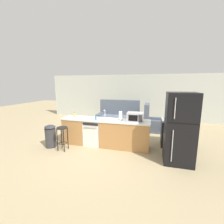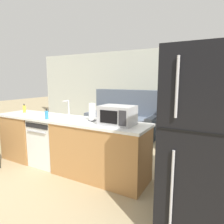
% 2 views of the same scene
% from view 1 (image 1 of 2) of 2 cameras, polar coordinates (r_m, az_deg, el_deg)
% --- Properties ---
extents(ground_plane, '(24.00, 24.00, 0.00)m').
position_cam_1_polar(ground_plane, '(5.28, -4.22, -12.25)').
color(ground_plane, tan).
extents(wall_back, '(10.00, 0.06, 2.60)m').
position_cam_1_polar(wall_back, '(8.91, 6.62, 5.66)').
color(wall_back, beige).
rests_on(wall_back, ground_plane).
extents(kitchen_counter, '(2.94, 0.66, 0.90)m').
position_cam_1_polar(kitchen_counter, '(5.06, -1.70, -8.17)').
color(kitchen_counter, '#B77F47').
rests_on(kitchen_counter, ground_plane).
extents(dishwasher, '(0.58, 0.61, 0.84)m').
position_cam_1_polar(dishwasher, '(5.21, -6.90, -7.65)').
color(dishwasher, white).
rests_on(dishwasher, ground_plane).
extents(stove_range, '(0.76, 0.68, 0.90)m').
position_cam_1_polar(stove_range, '(5.41, 22.25, -7.35)').
color(stove_range, black).
rests_on(stove_range, ground_plane).
extents(refrigerator, '(0.72, 0.73, 1.84)m').
position_cam_1_polar(refrigerator, '(4.24, 24.38, -5.71)').
color(refrigerator, black).
rests_on(refrigerator, ground_plane).
extents(microwave, '(0.50, 0.37, 0.28)m').
position_cam_1_polar(microwave, '(4.71, 8.85, -1.85)').
color(microwave, '#B7B7BC').
rests_on(microwave, kitchen_counter).
extents(sink_faucet, '(0.07, 0.18, 0.30)m').
position_cam_1_polar(sink_faucet, '(5.03, -2.78, -1.05)').
color(sink_faucet, silver).
rests_on(sink_faucet, kitchen_counter).
extents(paper_towel_roll, '(0.14, 0.14, 0.28)m').
position_cam_1_polar(paper_towel_roll, '(4.84, 3.22, -1.44)').
color(paper_towel_roll, '#4C4C51').
rests_on(paper_towel_roll, kitchen_counter).
extents(soap_bottle, '(0.06, 0.06, 0.18)m').
position_cam_1_polar(soap_bottle, '(4.82, -6.17, -2.32)').
color(soap_bottle, '#338CCC').
rests_on(soap_bottle, kitchen_counter).
extents(dish_soap_bottle, '(0.06, 0.06, 0.18)m').
position_cam_1_polar(dish_soap_bottle, '(5.46, -14.16, -1.07)').
color(dish_soap_bottle, yellow).
rests_on(dish_soap_bottle, kitchen_counter).
extents(kettle, '(0.21, 0.17, 0.19)m').
position_cam_1_polar(kettle, '(5.39, 20.73, -1.45)').
color(kettle, black).
rests_on(kettle, stove_range).
extents(bar_stool, '(0.32, 0.32, 0.74)m').
position_cam_1_polar(bar_stool, '(4.93, -18.41, -7.80)').
color(bar_stool, black).
rests_on(bar_stool, ground_plane).
extents(trash_bin, '(0.35, 0.35, 0.74)m').
position_cam_1_polar(trash_bin, '(5.35, -22.37, -8.39)').
color(trash_bin, '#333338').
rests_on(trash_bin, ground_plane).
extents(couch, '(2.01, 0.92, 1.27)m').
position_cam_1_polar(couch, '(7.46, 2.56, -2.25)').
color(couch, '#515B6B').
rests_on(couch, ground_plane).
extents(armchair, '(0.80, 0.85, 1.20)m').
position_cam_1_polar(armchair, '(6.87, 14.63, -4.08)').
color(armchair, '#515B6B').
rests_on(armchair, ground_plane).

